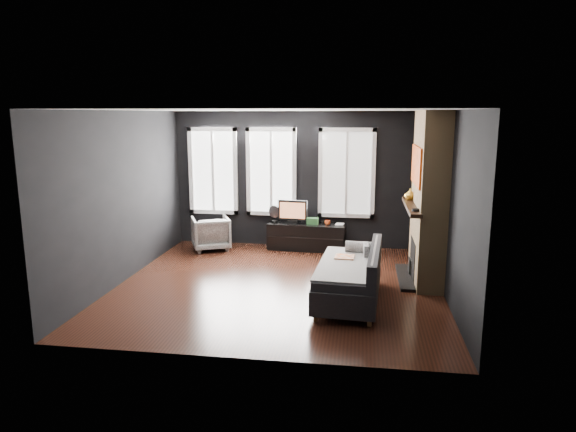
# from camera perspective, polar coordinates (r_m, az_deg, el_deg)

# --- Properties ---
(floor) EXTENTS (5.00, 5.00, 0.00)m
(floor) POSITION_cam_1_polar(r_m,az_deg,el_deg) (8.15, -1.01, -7.65)
(floor) COLOR black
(floor) RESTS_ON ground
(ceiling) EXTENTS (5.00, 5.00, 0.00)m
(ceiling) POSITION_cam_1_polar(r_m,az_deg,el_deg) (7.71, -1.08, 11.70)
(ceiling) COLOR white
(ceiling) RESTS_ON ground
(wall_back) EXTENTS (5.00, 0.02, 2.70)m
(wall_back) POSITION_cam_1_polar(r_m,az_deg,el_deg) (10.26, 1.20, 4.06)
(wall_back) COLOR black
(wall_back) RESTS_ON ground
(wall_left) EXTENTS (0.02, 5.00, 2.70)m
(wall_left) POSITION_cam_1_polar(r_m,az_deg,el_deg) (8.57, -17.78, 2.06)
(wall_left) COLOR black
(wall_left) RESTS_ON ground
(wall_right) EXTENTS (0.02, 5.00, 2.70)m
(wall_right) POSITION_cam_1_polar(r_m,az_deg,el_deg) (7.82, 17.36, 1.23)
(wall_right) COLOR black
(wall_right) RESTS_ON ground
(windows) EXTENTS (4.00, 0.16, 1.76)m
(windows) POSITION_cam_1_polar(r_m,az_deg,el_deg) (10.21, -1.34, 9.82)
(windows) COLOR white
(windows) RESTS_ON wall_back
(fireplace) EXTENTS (0.70, 1.62, 2.70)m
(fireplace) POSITION_cam_1_polar(r_m,az_deg,el_deg) (8.38, 15.38, 1.99)
(fireplace) COLOR #93724C
(fireplace) RESTS_ON floor
(sofa) EXTENTS (1.06, 1.93, 0.81)m
(sofa) POSITION_cam_1_polar(r_m,az_deg,el_deg) (7.41, 6.78, -6.40)
(sofa) COLOR #252528
(sofa) RESTS_ON floor
(stripe_pillow) EXTENTS (0.09, 0.31, 0.31)m
(stripe_pillow) POSITION_cam_1_polar(r_m,az_deg,el_deg) (7.80, 8.65, -4.18)
(stripe_pillow) COLOR gray
(stripe_pillow) RESTS_ON sofa
(armchair) EXTENTS (0.91, 0.88, 0.72)m
(armchair) POSITION_cam_1_polar(r_m,az_deg,el_deg) (10.25, -8.59, -1.71)
(armchair) COLOR silver
(armchair) RESTS_ON floor
(media_console) EXTENTS (1.55, 0.58, 0.52)m
(media_console) POSITION_cam_1_polar(r_m,az_deg,el_deg) (10.15, 2.09, -2.29)
(media_console) COLOR black
(media_console) RESTS_ON floor
(monitor) EXTENTS (0.60, 0.19, 0.52)m
(monitor) POSITION_cam_1_polar(r_m,az_deg,el_deg) (10.06, 0.53, 0.64)
(monitor) COLOR black
(monitor) RESTS_ON media_console
(desk_fan) EXTENTS (0.31, 0.31, 0.35)m
(desk_fan) POSITION_cam_1_polar(r_m,az_deg,el_deg) (10.20, -1.48, 0.28)
(desk_fan) COLOR #A8A8A8
(desk_fan) RESTS_ON media_console
(mug) EXTENTS (0.13, 0.12, 0.11)m
(mug) POSITION_cam_1_polar(r_m,az_deg,el_deg) (9.99, 4.42, -0.67)
(mug) COLOR #CB4B1D
(mug) RESTS_ON media_console
(book) EXTENTS (0.16, 0.04, 0.22)m
(book) POSITION_cam_1_polar(r_m,az_deg,el_deg) (10.02, 5.32, -0.34)
(book) COLOR #BCAD94
(book) RESTS_ON media_console
(storage_box) EXTENTS (0.22, 0.14, 0.12)m
(storage_box) POSITION_cam_1_polar(r_m,az_deg,el_deg) (10.05, 2.74, -0.55)
(storage_box) COLOR #2F6933
(storage_box) RESTS_ON media_console
(mantel_vase) EXTENTS (0.21, 0.22, 0.19)m
(mantel_vase) POSITION_cam_1_polar(r_m,az_deg,el_deg) (8.79, 13.41, 2.35)
(mantel_vase) COLOR gold
(mantel_vase) RESTS_ON fireplace
(mantel_clock) EXTENTS (0.14, 0.14, 0.04)m
(mantel_clock) POSITION_cam_1_polar(r_m,az_deg,el_deg) (7.82, 14.01, 0.67)
(mantel_clock) COLOR black
(mantel_clock) RESTS_ON fireplace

